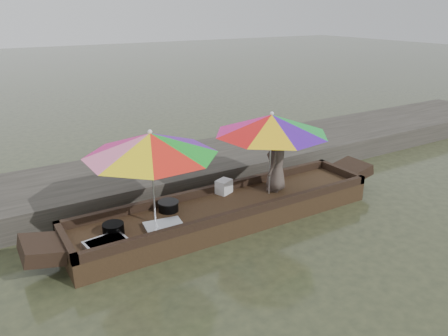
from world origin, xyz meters
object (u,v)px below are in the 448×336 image
vendor (277,161)px  umbrella_bow (153,178)px  cooking_pot (113,229)px  charcoal_grill (169,207)px  boat_hull (227,213)px  supply_bag (224,187)px  tray_crayfish (106,244)px  tray_scallop (164,226)px  umbrella_stern (270,154)px

vendor → umbrella_bow: 2.50m
cooking_pot → charcoal_grill: size_ratio=0.98×
boat_hull → supply_bag: 0.58m
tray_crayfish → supply_bag: size_ratio=2.11×
tray_scallop → charcoal_grill: size_ratio=1.76×
umbrella_bow → vendor: bearing=1.9°
tray_crayfish → supply_bag: 2.58m
boat_hull → charcoal_grill: bearing=163.2°
boat_hull → cooking_pot: 2.06m
tray_crayfish → supply_bag: (2.47, 0.76, 0.09)m
tray_crayfish → tray_scallop: (0.95, 0.09, -0.01)m
tray_crayfish → umbrella_stern: bearing=5.6°
cooking_pot → umbrella_bow: umbrella_bow is taller
supply_bag → boat_hull: bearing=-115.1°
cooking_pot → supply_bag: supply_bag is taller
charcoal_grill → umbrella_bow: (-0.37, -0.30, 0.70)m
cooking_pot → supply_bag: (2.26, 0.45, 0.04)m
umbrella_bow → charcoal_grill: bearing=38.8°
tray_scallop → umbrella_bow: umbrella_bow is taller
vendor → umbrella_bow: (-2.50, -0.08, 0.19)m
supply_bag → umbrella_bow: bearing=-164.0°
charcoal_grill → supply_bag: (1.20, 0.15, 0.05)m
vendor → supply_bag: bearing=-60.5°
vendor → umbrella_stern: umbrella_stern is taller
tray_crayfish → tray_scallop: size_ratio=1.00×
boat_hull → tray_crayfish: bearing=-172.1°
vendor → umbrella_bow: size_ratio=0.56×
charcoal_grill → vendor: bearing=-5.7°
umbrella_stern → boat_hull: bearing=180.0°
supply_bag → umbrella_stern: (0.71, -0.45, 0.65)m
vendor → tray_scallop: bearing=-31.9°
tray_crayfish → charcoal_grill: size_ratio=1.76×
umbrella_bow → umbrella_stern: size_ratio=1.01×
vendor → charcoal_grill: bearing=-44.7°
boat_hull → umbrella_stern: size_ratio=2.74×
supply_bag → umbrella_stern: bearing=-32.4°
boat_hull → charcoal_grill: size_ratio=16.82×
boat_hull → supply_bag: bearing=64.9°
tray_crayfish → vendor: 3.46m
supply_bag → umbrella_bow: (-1.57, -0.45, 0.65)m
charcoal_grill → umbrella_bow: umbrella_bow is taller
umbrella_bow → umbrella_stern: same height
boat_hull → vendor: (1.14, 0.08, 0.76)m
cooking_pot → tray_scallop: (0.74, -0.22, -0.06)m
boat_hull → tray_scallop: (-1.31, -0.22, 0.21)m
supply_bag → vendor: vendor is taller
supply_bag → umbrella_bow: size_ratio=0.14×
tray_scallop → supply_bag: (1.52, 0.67, 0.10)m
umbrella_stern → cooking_pot: bearing=-179.9°
tray_crayfish → vendor: vendor is taller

